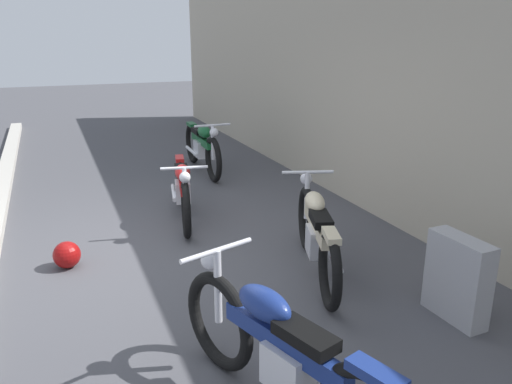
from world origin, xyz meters
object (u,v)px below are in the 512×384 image
Objects in this scene: stone_marker at (458,279)px; motorcycle_blue at (282,354)px; helmet at (67,255)px; motorcycle_green at (202,146)px; motorcycle_cream at (317,233)px; motorcycle_red at (183,189)px.

motorcycle_blue is at bearing -75.28° from stone_marker.
helmet is (-2.28, -3.00, -0.23)m from stone_marker.
motorcycle_green reaches higher than motorcycle_cream.
motorcycle_green is at bearing -173.55° from stone_marker.
motorcycle_blue reaches higher than motorcycle_red.
stone_marker is 3.77m from helmet.
motorcycle_green is at bearing 17.80° from motorcycle_cream.
motorcycle_cream is at bearing 33.92° from motorcycle_red.
stone_marker is at bearing -131.49° from motorcycle_cream.
motorcycle_red is at bearing -21.30° from motorcycle_green.
motorcycle_blue is 1.04× the size of motorcycle_cream.
motorcycle_cream is (-1.68, 1.17, -0.01)m from motorcycle_blue.
motorcycle_cream is (-1.19, -0.68, 0.07)m from stone_marker.
motorcycle_cream is at bearing -52.43° from motorcycle_blue.
motorcycle_blue is (5.89, -1.24, -0.01)m from motorcycle_green.
stone_marker is 1.38m from motorcycle_cream.
helmet is 0.13× the size of motorcycle_green.
motorcycle_green is (-5.40, -0.61, 0.09)m from stone_marker.
motorcycle_green is (-3.12, 2.39, 0.32)m from helmet.
helmet is at bearing -36.13° from motorcycle_green.
stone_marker is 1.92m from motorcycle_blue.
motorcycle_cream is (1.09, 2.31, 0.30)m from helmet.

